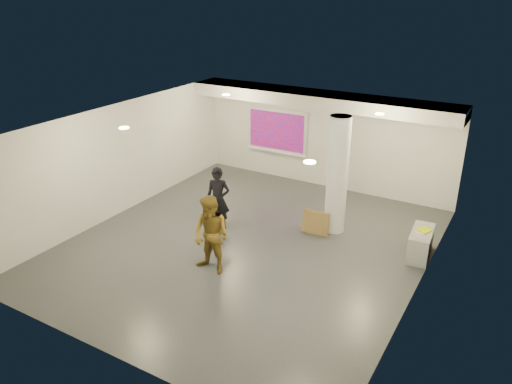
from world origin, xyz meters
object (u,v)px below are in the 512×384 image
Objects in this scene: woman at (218,199)px; column at (337,176)px; credenza at (421,244)px; man at (211,235)px; projection_screen at (277,131)px.

column is at bearing 10.47° from woman.
man is (-3.79, -2.97, 0.56)m from credenza.
column is 2.52m from credenza.
projection_screen is 1.26× the size of woman.
man is at bearing -146.89° from credenza.
column is 4.08m from projection_screen.
column is 1.80× the size of woman.
projection_screen is at bearing 108.61° from man.
man is (-1.57, -3.20, -0.62)m from column.
woman is (-2.58, -1.45, -0.66)m from column.
credenza is (5.32, -2.88, -1.21)m from projection_screen.
column reaches higher than man.
column is at bearing 169.15° from credenza.
woman is at bearing 124.05° from man.
projection_screen reaches higher than man.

